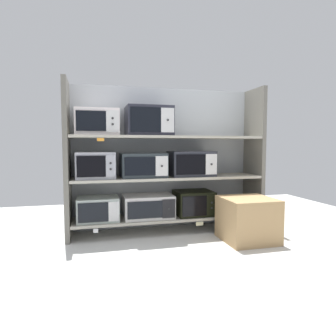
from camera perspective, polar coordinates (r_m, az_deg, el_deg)
The scene contains 19 objects.
ground at distance 2.80m, azimuth 5.30°, elevation -17.63°, with size 6.23×6.00×0.02m, color silver.
back_panel at distance 3.80m, azimuth -0.94°, elevation 1.92°, with size 2.43×0.04×1.75m, color #9EA3A8.
upright_left at distance 3.46m, azimuth -18.74°, elevation 1.45°, with size 0.05×0.46×1.75m, color #68645B.
upright_right at distance 4.00m, azimuth 16.15°, elevation 1.87°, with size 0.05×0.46×1.75m, color #68645B.
shelf_0 at distance 3.66m, azimuth 0.00°, elevation -9.37°, with size 2.23×0.46×0.03m, color #ADA899.
microwave_0 at distance 3.51m, azimuth -13.26°, elevation -7.59°, with size 0.46×0.39×0.27m.
microwave_1 at distance 3.57m, azimuth -3.85°, elevation -7.28°, with size 0.58×0.42×0.27m.
microwave_2 at distance 3.71m, azimuth 4.94°, elevation -6.63°, with size 0.45×0.42×0.29m.
price_tag_0 at distance 3.33m, azimuth -13.67°, elevation -11.61°, with size 0.05×0.00×0.04m, color white.
price_tag_1 at distance 3.54m, azimuth 6.08°, elevation -10.55°, with size 0.09×0.00×0.04m, color beige.
shelf_1 at distance 3.57m, azimuth 0.00°, elevation -1.84°, with size 2.23×0.46×0.03m, color #ADA899.
microwave_3 at distance 3.45m, azimuth -13.69°, elevation 0.52°, with size 0.43×0.40×0.30m.
microwave_4 at distance 3.50m, azimuth -4.78°, elevation 0.56°, with size 0.52×0.41×0.28m.
microwave_5 at distance 3.64m, azimuth 4.46°, elevation 0.87°, with size 0.53×0.40×0.30m.
shelf_2 at distance 3.55m, azimuth 0.00°, elevation 5.92°, with size 2.23×0.46×0.03m, color #ADA899.
microwave_6 at distance 3.45m, azimuth -13.42°, elevation 8.53°, with size 0.48×0.35×0.29m.
microwave_7 at distance 3.51m, azimuth -3.72°, elevation 8.92°, with size 0.52×0.43×0.34m.
price_tag_2 at distance 3.21m, azimuth -12.76°, elevation 5.33°, with size 0.07×0.00×0.03m, color orange.
shipping_carton at distance 3.40m, azimuth 14.97°, elevation -9.46°, with size 0.54×0.54×0.47m, color tan.
Camera 1 is at (-0.87, -3.44, 1.04)m, focal length 31.85 mm.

